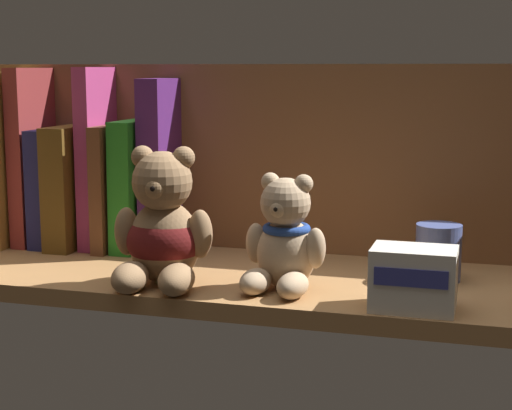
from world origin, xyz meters
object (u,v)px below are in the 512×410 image
Objects in this scene: book_1 at (20,157)px; book_7 at (138,184)px; book_8 at (162,165)px; teddy_bear_larger at (163,231)px; teddy_bear_smaller at (284,241)px; book_5 at (101,158)px; book_0 at (3,183)px; book_6 at (118,186)px; book_4 at (80,185)px; book_3 at (57,186)px; book_2 at (38,156)px; small_product_box at (414,279)px; pillar_candle at (438,252)px.

book_1 reaches higher than book_7.
book_8 is at bearing -0.00° from book_7.
book_7 is 1.11× the size of teddy_bear_larger.
teddy_bear_smaller is at bearing -36.21° from book_8.
book_0 is at bearing 180.00° from book_5.
book_4 is at bearing -180.00° from book_6.
book_7 is at bearing -0.00° from book_6.
book_2 is at bearing 180.00° from book_3.
book_5 is at bearing 0.00° from book_4.
book_1 is 59.16cm from small_product_box.
book_3 is at bearing 159.60° from small_product_box.
book_2 is at bearing 146.43° from teddy_bear_larger.
teddy_bear_larger is at bearing -41.20° from book_4.
teddy_bear_larger is at bearing -160.09° from pillar_candle.
book_7 is 2.65× the size of pillar_candle.
teddy_bear_smaller is 17.93cm from pillar_candle.
pillar_candle is (57.03, -6.32, -8.36)cm from book_1.
book_7 reaches higher than book_6.
teddy_bear_smaller is 1.52× the size of small_product_box.
book_2 is 15.06cm from book_7.
book_4 is 5.69cm from book_6.
book_5 reaches higher than book_7.
book_6 reaches higher than teddy_bear_larger.
book_0 reaches higher than small_product_box.
book_5 is 6.29cm from book_7.
book_3 is at bearing -0.00° from book_0.
book_3 is 38.84cm from teddy_bear_smaller.
teddy_bear_smaller is (26.70, -14.88, -2.80)cm from book_6.
teddy_bear_larger is at bearing -28.41° from book_0.
teddy_bear_smaller is (23.82, -14.88, -3.12)cm from book_7.
book_2 is at bearing 180.00° from book_4.
book_6 is at bearing 0.00° from book_0.
book_8 is (15.47, 0.00, 3.33)cm from book_3.
teddy_bear_smaller is 14.75cm from small_product_box.
book_2 is 1.54× the size of teddy_bear_larger.
book_2 is 4.83cm from book_3.
book_5 reaches higher than book_4.
book_5 is 1.89× the size of teddy_bear_smaller.
book_0 is 60.36cm from pillar_candle.
book_5 is 4.42cm from book_6.
book_4 is at bearing 155.33° from teddy_bear_smaller.
teddy_bear_smaller is (41.43, -14.88, -6.20)cm from book_1.
book_1 is at bearing 180.00° from book_8.
book_1 is at bearing 161.52° from small_product_box.
book_1 is 1.48× the size of book_3.
small_product_box is at bearing -96.95° from pillar_candle.
book_7 reaches higher than book_3.
book_4 reaches higher than small_product_box.
teddy_bear_larger is 1.85× the size of small_product_box.
teddy_bear_larger is 30.81cm from pillar_candle.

